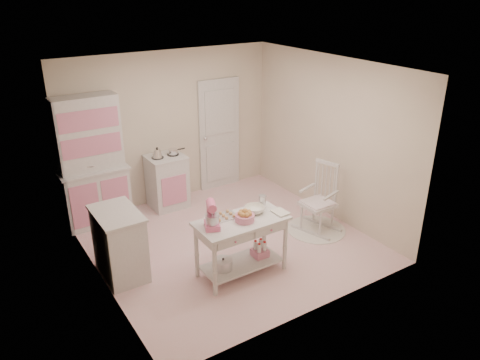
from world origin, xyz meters
name	(u,v)px	position (x,y,z in m)	size (l,w,h in m)	color
room_shell	(228,137)	(0.00, 0.00, 1.65)	(3.84, 3.84, 2.62)	#D38386
door	(219,135)	(0.95, 1.87, 1.02)	(0.82, 0.05, 2.04)	silver
hutch	(92,162)	(-1.45, 1.66, 1.04)	(1.06, 0.50, 2.08)	silver
stove	(167,181)	(-0.25, 1.61, 0.46)	(0.62, 0.57, 0.92)	silver
base_cabinet	(120,244)	(-1.63, 0.06, 0.46)	(0.54, 0.84, 0.92)	silver
lace_rug	(316,229)	(1.35, -0.43, 0.01)	(0.92, 0.92, 0.01)	white
rocking_chair	(318,198)	(1.35, -0.43, 0.55)	(0.48, 0.72, 1.10)	silver
work_table	(241,247)	(-0.27, -0.78, 0.40)	(1.20, 0.60, 0.80)	silver
stand_mixer	(212,216)	(-0.69, -0.76, 0.97)	(0.20, 0.28, 0.34)	pink
cookie_tray	(224,217)	(-0.42, -0.60, 0.81)	(0.34, 0.24, 0.02)	silver
bread_basket	(245,218)	(-0.25, -0.83, 0.85)	(0.25, 0.25, 0.09)	pink
mixing_bowl	(255,209)	(-0.01, -0.70, 0.84)	(0.27, 0.27, 0.08)	silver
metal_pitcher	(262,201)	(0.17, -0.62, 0.89)	(0.10, 0.10, 0.17)	silver
recipe_book	(275,214)	(0.18, -0.90, 0.81)	(0.17, 0.23, 0.02)	silver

